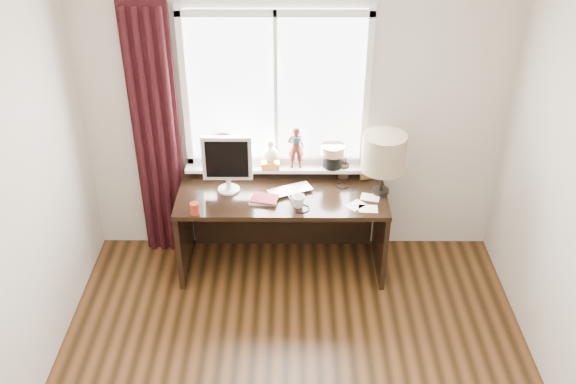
{
  "coord_description": "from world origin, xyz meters",
  "views": [
    {
      "loc": [
        -0.03,
        -2.78,
        3.52
      ],
      "look_at": [
        -0.05,
        1.25,
        1.0
      ],
      "focal_mm": 40.0,
      "sensor_mm": 36.0,
      "label": 1
    }
  ],
  "objects_px": {
    "table_lamp": "(384,153)",
    "mug": "(298,201)",
    "laptop": "(290,190)",
    "monitor": "(227,161)",
    "red_cup": "(195,208)",
    "desk": "(282,212)"
  },
  "relations": [
    {
      "from": "laptop",
      "to": "red_cup",
      "type": "distance_m",
      "value": 0.81
    },
    {
      "from": "monitor",
      "to": "laptop",
      "type": "bearing_deg",
      "value": -2.73
    },
    {
      "from": "table_lamp",
      "to": "mug",
      "type": "bearing_deg",
      "value": -162.29
    },
    {
      "from": "laptop",
      "to": "desk",
      "type": "xyz_separation_m",
      "value": [
        -0.07,
        0.08,
        -0.26
      ]
    },
    {
      "from": "red_cup",
      "to": "monitor",
      "type": "distance_m",
      "value": 0.47
    },
    {
      "from": "desk",
      "to": "mug",
      "type": "bearing_deg",
      "value": -66.56
    },
    {
      "from": "laptop",
      "to": "table_lamp",
      "type": "distance_m",
      "value": 0.81
    },
    {
      "from": "laptop",
      "to": "monitor",
      "type": "height_order",
      "value": "monitor"
    },
    {
      "from": "monitor",
      "to": "table_lamp",
      "type": "distance_m",
      "value": 1.24
    },
    {
      "from": "laptop",
      "to": "monitor",
      "type": "xyz_separation_m",
      "value": [
        -0.5,
        0.02,
        0.26
      ]
    },
    {
      "from": "desk",
      "to": "monitor",
      "type": "distance_m",
      "value": 0.68
    },
    {
      "from": "red_cup",
      "to": "monitor",
      "type": "bearing_deg",
      "value": 55.52
    },
    {
      "from": "laptop",
      "to": "mug",
      "type": "height_order",
      "value": "mug"
    },
    {
      "from": "mug",
      "to": "table_lamp",
      "type": "height_order",
      "value": "table_lamp"
    },
    {
      "from": "red_cup",
      "to": "desk",
      "type": "xyz_separation_m",
      "value": [
        0.67,
        0.39,
        -0.29
      ]
    },
    {
      "from": "mug",
      "to": "red_cup",
      "type": "distance_m",
      "value": 0.8
    },
    {
      "from": "monitor",
      "to": "red_cup",
      "type": "bearing_deg",
      "value": -124.48
    },
    {
      "from": "red_cup",
      "to": "monitor",
      "type": "relative_size",
      "value": 0.19
    },
    {
      "from": "mug",
      "to": "table_lamp",
      "type": "relative_size",
      "value": 0.2
    },
    {
      "from": "red_cup",
      "to": "table_lamp",
      "type": "distance_m",
      "value": 1.54
    },
    {
      "from": "desk",
      "to": "table_lamp",
      "type": "relative_size",
      "value": 3.27
    },
    {
      "from": "desk",
      "to": "monitor",
      "type": "bearing_deg",
      "value": -173.1
    }
  ]
}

